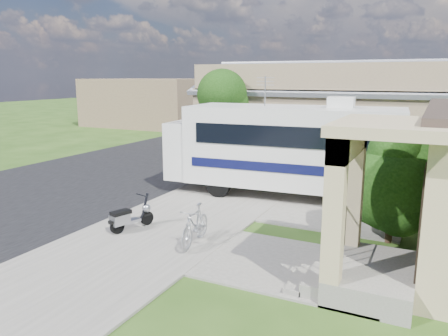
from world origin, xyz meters
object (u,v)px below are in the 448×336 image
at_px(motorhome, 284,146).
at_px(scooter, 129,217).
at_px(shrub, 396,184).
at_px(pickup_truck, 222,135).
at_px(van, 252,124).
at_px(garden_hose, 336,256).
at_px(bicycle, 195,227).

height_order(motorhome, scooter, motorhome).
distance_m(shrub, pickup_truck, 15.92).
xyz_separation_m(scooter, van, (-4.76, 20.22, 0.42)).
xyz_separation_m(motorhome, scooter, (-2.57, -5.47, -1.37)).
xyz_separation_m(van, garden_hose, (10.28, -19.59, -0.75)).
xyz_separation_m(motorhome, van, (-7.33, 14.74, -0.95)).
distance_m(van, garden_hose, 22.14).
bearing_deg(garden_hose, motorhome, 121.32).
relative_size(shrub, garden_hose, 7.71).
height_order(scooter, bicycle, bicycle).
height_order(shrub, scooter, shrub).
bearing_deg(garden_hose, shrub, 59.86).
distance_m(scooter, garden_hose, 5.56).
bearing_deg(bicycle, garden_hose, 4.91).
height_order(shrub, pickup_truck, shrub).
relative_size(motorhome, van, 1.43).
height_order(motorhome, pickup_truck, motorhome).
bearing_deg(garden_hose, van, 117.69).
xyz_separation_m(shrub, bicycle, (-4.42, -2.51, -1.05)).
relative_size(scooter, pickup_truck, 0.25).
bearing_deg(shrub, van, 122.46).
bearing_deg(motorhome, bicycle, -99.16).
bearing_deg(garden_hose, scooter, -173.50).
xyz_separation_m(motorhome, garden_hose, (2.95, -4.85, -1.70)).
xyz_separation_m(motorhome, shrub, (3.99, -3.05, -0.24)).
height_order(motorhome, bicycle, motorhome).
relative_size(bicycle, van, 0.29).
xyz_separation_m(shrub, scooter, (-6.56, -2.42, -1.13)).
distance_m(scooter, pickup_truck, 14.76).
xyz_separation_m(shrub, van, (-11.32, 17.80, -0.71)).
distance_m(motorhome, bicycle, 5.73).
distance_m(bicycle, van, 21.45).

